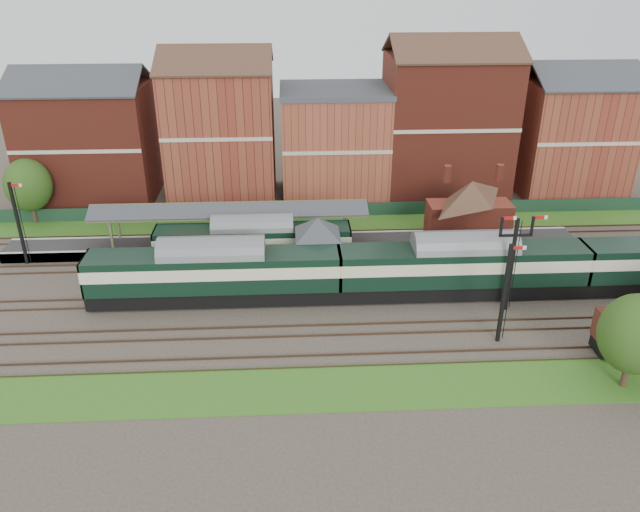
{
  "coord_description": "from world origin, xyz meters",
  "views": [
    {
      "loc": [
        -5.35,
        -45.43,
        26.3
      ],
      "look_at": [
        -2.86,
        2.0,
        3.0
      ],
      "focal_mm": 35.0,
      "sensor_mm": 36.0,
      "label": 1
    }
  ],
  "objects_px": {
    "goods_van_a": "(638,330)",
    "signal_box": "(318,248)",
    "semaphore_bracket": "(513,258)",
    "dmu_train": "(462,266)",
    "platform_railcar": "(253,242)"
  },
  "relations": [
    {
      "from": "dmu_train",
      "to": "platform_railcar",
      "type": "distance_m",
      "value": 18.8
    },
    {
      "from": "semaphore_bracket",
      "to": "goods_van_a",
      "type": "bearing_deg",
      "value": -41.7
    },
    {
      "from": "dmu_train",
      "to": "platform_railcar",
      "type": "bearing_deg",
      "value": 159.77
    },
    {
      "from": "dmu_train",
      "to": "signal_box",
      "type": "bearing_deg",
      "value": 164.72
    },
    {
      "from": "signal_box",
      "to": "goods_van_a",
      "type": "distance_m",
      "value": 25.5
    },
    {
      "from": "goods_van_a",
      "to": "signal_box",
      "type": "bearing_deg",
      "value": 151.26
    },
    {
      "from": "dmu_train",
      "to": "goods_van_a",
      "type": "bearing_deg",
      "value": -40.77
    },
    {
      "from": "dmu_train",
      "to": "platform_railcar",
      "type": "height_order",
      "value": "dmu_train"
    },
    {
      "from": "semaphore_bracket",
      "to": "goods_van_a",
      "type": "height_order",
      "value": "semaphore_bracket"
    },
    {
      "from": "semaphore_bracket",
      "to": "platform_railcar",
      "type": "height_order",
      "value": "semaphore_bracket"
    },
    {
      "from": "signal_box",
      "to": "dmu_train",
      "type": "distance_m",
      "value": 12.34
    },
    {
      "from": "signal_box",
      "to": "platform_railcar",
      "type": "relative_size",
      "value": 0.34
    },
    {
      "from": "semaphore_bracket",
      "to": "platform_railcar",
      "type": "xyz_separation_m",
      "value": [
        -20.78,
        9.0,
        -2.24
      ]
    },
    {
      "from": "signal_box",
      "to": "semaphore_bracket",
      "type": "height_order",
      "value": "semaphore_bracket"
    },
    {
      "from": "dmu_train",
      "to": "goods_van_a",
      "type": "distance_m",
      "value": 13.8
    }
  ]
}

